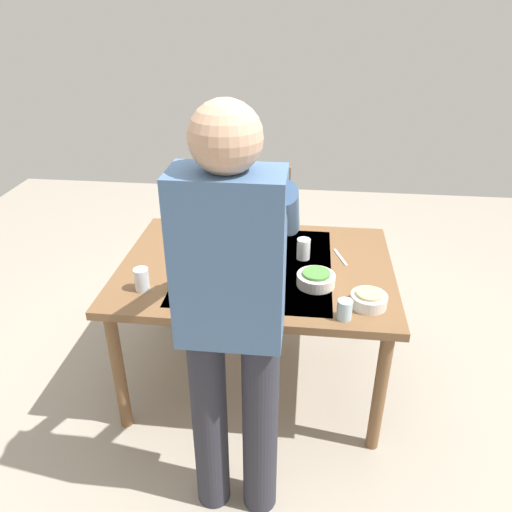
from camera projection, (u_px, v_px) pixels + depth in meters
name	position (u px, v px, depth m)	size (l,w,h in m)	color
ground_plane	(256.00, 375.00, 2.84)	(6.00, 6.00, 0.00)	#9E9384
dining_table	(256.00, 277.00, 2.53)	(1.36, 1.00, 0.73)	brown
chair_near	(259.00, 226.00, 3.37)	(0.40, 0.40, 0.91)	#523019
person_server	(233.00, 312.00, 1.72)	(0.42, 0.61, 1.69)	#2D2D38
wine_bottle	(225.00, 268.00, 2.24)	(0.07, 0.07, 0.30)	black
wine_glass_left	(185.00, 209.00, 2.86)	(0.07, 0.07, 0.15)	white
water_cup_near_left	(179.00, 279.00, 2.28)	(0.07, 0.07, 0.09)	silver
water_cup_near_right	(345.00, 310.00, 2.07)	(0.06, 0.06, 0.09)	silver
water_cup_far_left	(303.00, 249.00, 2.53)	(0.07, 0.07, 0.11)	silver
water_cup_far_right	(142.00, 279.00, 2.27)	(0.07, 0.07, 0.11)	silver
serving_bowl_pasta	(252.00, 233.00, 2.75)	(0.30, 0.30, 0.07)	silver
side_bowl_salad	(316.00, 279.00, 2.31)	(0.18, 0.18, 0.07)	silver
side_bowl_bread	(369.00, 299.00, 2.16)	(0.16, 0.16, 0.07)	silver
dinner_plate_near	(245.00, 268.00, 2.45)	(0.23, 0.23, 0.01)	silver
table_knife	(198.00, 240.00, 2.73)	(0.01, 0.20, 0.01)	silver
table_fork	(340.00, 257.00, 2.56)	(0.01, 0.18, 0.01)	silver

